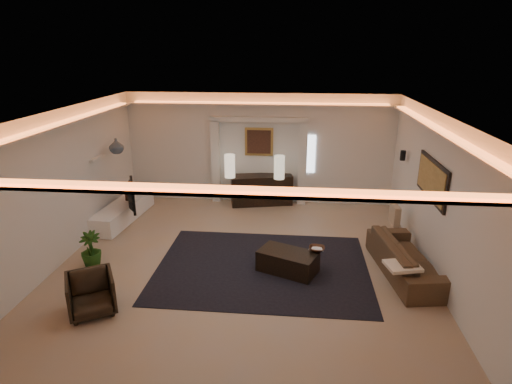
# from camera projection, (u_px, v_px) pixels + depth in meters

# --- Properties ---
(floor) EXTENTS (7.00, 7.00, 0.00)m
(floor) POSITION_uv_depth(u_px,v_px,m) (243.00, 262.00, 8.27)
(floor) COLOR tan
(floor) RESTS_ON ground
(ceiling) EXTENTS (7.00, 7.00, 0.00)m
(ceiling) POSITION_uv_depth(u_px,v_px,m) (241.00, 113.00, 7.32)
(ceiling) COLOR white
(ceiling) RESTS_ON ground
(wall_back) EXTENTS (7.00, 0.00, 7.00)m
(wall_back) POSITION_uv_depth(u_px,v_px,m) (259.00, 149.00, 11.09)
(wall_back) COLOR silver
(wall_back) RESTS_ON ground
(wall_front) EXTENTS (7.00, 0.00, 7.00)m
(wall_front) POSITION_uv_depth(u_px,v_px,m) (201.00, 298.00, 4.50)
(wall_front) COLOR silver
(wall_front) RESTS_ON ground
(wall_left) EXTENTS (0.00, 7.00, 7.00)m
(wall_left) POSITION_uv_depth(u_px,v_px,m) (63.00, 186.00, 8.11)
(wall_left) COLOR silver
(wall_left) RESTS_ON ground
(wall_right) EXTENTS (0.00, 7.00, 7.00)m
(wall_right) POSITION_uv_depth(u_px,v_px,m) (437.00, 198.00, 7.47)
(wall_right) COLOR silver
(wall_right) RESTS_ON ground
(cove_soffit) EXTENTS (7.00, 7.00, 0.04)m
(cove_soffit) POSITION_uv_depth(u_px,v_px,m) (241.00, 129.00, 7.41)
(cove_soffit) COLOR silver
(cove_soffit) RESTS_ON ceiling
(daylight_slit) EXTENTS (0.25, 0.03, 1.00)m
(daylight_slit) POSITION_uv_depth(u_px,v_px,m) (310.00, 154.00, 10.98)
(daylight_slit) COLOR white
(daylight_slit) RESTS_ON wall_back
(area_rug) EXTENTS (4.00, 3.00, 0.01)m
(area_rug) POSITION_uv_depth(u_px,v_px,m) (262.00, 267.00, 8.04)
(area_rug) COLOR black
(area_rug) RESTS_ON ground
(pilaster_left) EXTENTS (0.22, 0.20, 2.20)m
(pilaster_left) POSITION_uv_depth(u_px,v_px,m) (216.00, 162.00, 11.21)
(pilaster_left) COLOR silver
(pilaster_left) RESTS_ON ground
(pilaster_right) EXTENTS (0.22, 0.20, 2.20)m
(pilaster_right) POSITION_uv_depth(u_px,v_px,m) (302.00, 164.00, 11.00)
(pilaster_right) COLOR silver
(pilaster_right) RESTS_ON ground
(alcove_header) EXTENTS (2.52, 0.20, 0.12)m
(alcove_header) POSITION_uv_depth(u_px,v_px,m) (259.00, 119.00, 10.73)
(alcove_header) COLOR silver
(alcove_header) RESTS_ON wall_back
(painting_frame) EXTENTS (0.74, 0.04, 0.74)m
(painting_frame) POSITION_uv_depth(u_px,v_px,m) (259.00, 142.00, 10.99)
(painting_frame) COLOR tan
(painting_frame) RESTS_ON wall_back
(painting_canvas) EXTENTS (0.62, 0.02, 0.62)m
(painting_canvas) POSITION_uv_depth(u_px,v_px,m) (259.00, 142.00, 10.97)
(painting_canvas) COLOR #4C2D1E
(painting_canvas) RESTS_ON wall_back
(art_panel_frame) EXTENTS (0.04, 1.64, 0.74)m
(art_panel_frame) POSITION_uv_depth(u_px,v_px,m) (432.00, 180.00, 7.68)
(art_panel_frame) COLOR black
(art_panel_frame) RESTS_ON wall_right
(art_panel_gold) EXTENTS (0.02, 1.50, 0.62)m
(art_panel_gold) POSITION_uv_depth(u_px,v_px,m) (431.00, 180.00, 7.68)
(art_panel_gold) COLOR tan
(art_panel_gold) RESTS_ON wall_right
(wall_sconce) EXTENTS (0.12, 0.12, 0.22)m
(wall_sconce) POSITION_uv_depth(u_px,v_px,m) (403.00, 155.00, 9.48)
(wall_sconce) COLOR black
(wall_sconce) RESTS_ON wall_right
(wall_niche) EXTENTS (0.10, 0.55, 0.04)m
(wall_niche) POSITION_uv_depth(u_px,v_px,m) (97.00, 158.00, 9.36)
(wall_niche) COLOR silver
(wall_niche) RESTS_ON wall_left
(console) EXTENTS (1.67, 0.84, 0.80)m
(console) POSITION_uv_depth(u_px,v_px,m) (262.00, 190.00, 11.19)
(console) COLOR black
(console) RESTS_ON ground
(lamp_left) EXTENTS (0.29, 0.29, 0.60)m
(lamp_left) POSITION_uv_depth(u_px,v_px,m) (230.00, 167.00, 10.80)
(lamp_left) COLOR beige
(lamp_left) RESTS_ON console
(lamp_right) EXTENTS (0.34, 0.34, 0.60)m
(lamp_right) POSITION_uv_depth(u_px,v_px,m) (279.00, 168.00, 10.68)
(lamp_right) COLOR beige
(lamp_right) RESTS_ON console
(media_ledge) EXTENTS (0.77, 2.31, 0.43)m
(media_ledge) POSITION_uv_depth(u_px,v_px,m) (124.00, 211.00, 10.19)
(media_ledge) COLOR white
(media_ledge) RESTS_ON ground
(tv) EXTENTS (1.05, 0.56, 0.63)m
(tv) POSITION_uv_depth(u_px,v_px,m) (128.00, 195.00, 9.71)
(tv) COLOR black
(tv) RESTS_ON media_ledge
(figurine) EXTENTS (0.16, 0.16, 0.41)m
(figurine) POSITION_uv_depth(u_px,v_px,m) (128.00, 192.00, 10.26)
(figurine) COLOR black
(figurine) RESTS_ON media_ledge
(ginger_jar) EXTENTS (0.44, 0.44, 0.35)m
(ginger_jar) POSITION_uv_depth(u_px,v_px,m) (116.00, 146.00, 9.66)
(ginger_jar) COLOR slate
(ginger_jar) RESTS_ON wall_niche
(plant) EXTENTS (0.46, 0.46, 0.69)m
(plant) POSITION_uv_depth(u_px,v_px,m) (91.00, 249.00, 8.00)
(plant) COLOR #1C4210
(plant) RESTS_ON ground
(sofa) EXTENTS (2.27, 1.17, 0.63)m
(sofa) POSITION_uv_depth(u_px,v_px,m) (407.00, 258.00, 7.73)
(sofa) COLOR black
(sofa) RESTS_ON ground
(throw_blanket) EXTENTS (0.62, 0.55, 0.06)m
(throw_blanket) POSITION_uv_depth(u_px,v_px,m) (403.00, 266.00, 6.99)
(throw_blanket) COLOR silver
(throw_blanket) RESTS_ON sofa
(throw_pillow) EXTENTS (0.16, 0.44, 0.43)m
(throw_pillow) POSITION_uv_depth(u_px,v_px,m) (395.00, 215.00, 9.11)
(throw_pillow) COLOR tan
(throw_pillow) RESTS_ON sofa
(coffee_table) EXTENTS (1.21, 0.95, 0.40)m
(coffee_table) POSITION_uv_depth(u_px,v_px,m) (288.00, 261.00, 7.84)
(coffee_table) COLOR black
(coffee_table) RESTS_ON ground
(bowl) EXTENTS (0.32, 0.32, 0.07)m
(bowl) POSITION_uv_depth(u_px,v_px,m) (317.00, 248.00, 7.82)
(bowl) COLOR #371F13
(bowl) RESTS_ON coffee_table
(magazine) EXTENTS (0.29, 0.23, 0.03)m
(magazine) POSITION_uv_depth(u_px,v_px,m) (317.00, 248.00, 7.90)
(magazine) COLOR white
(magazine) RESTS_ON coffee_table
(armchair) EXTENTS (0.96, 0.96, 0.65)m
(armchair) POSITION_uv_depth(u_px,v_px,m) (91.00, 294.00, 6.60)
(armchair) COLOR black
(armchair) RESTS_ON ground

